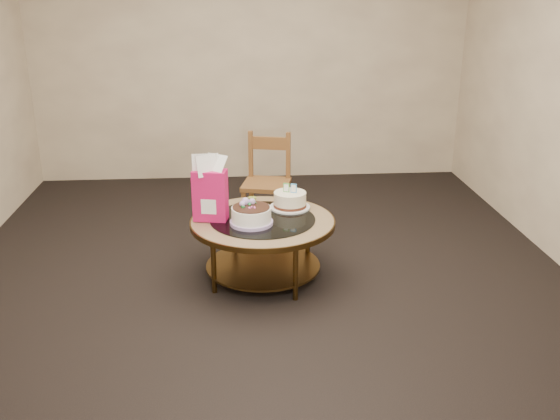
{
  "coord_description": "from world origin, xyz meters",
  "views": [
    {
      "loc": [
        -0.18,
        -4.07,
        2.03
      ],
      "look_at": [
        0.12,
        0.02,
        0.51
      ],
      "focal_mm": 40.0,
      "sensor_mm": 36.0,
      "label": 1
    }
  ],
  "objects": [
    {
      "name": "cream_cake",
      "position": [
        0.21,
        0.21,
        0.52
      ],
      "size": [
        0.3,
        0.3,
        0.19
      ],
      "rotation": [
        0.0,
        0.0,
        -0.35
      ],
      "color": "white",
      "rests_on": "coffee_table"
    },
    {
      "name": "room_walls",
      "position": [
        0.0,
        0.0,
        1.54
      ],
      "size": [
        4.52,
        5.02,
        2.61
      ],
      "color": "beige",
      "rests_on": "ground"
    },
    {
      "name": "pillar_candle",
      "position": [
        -0.06,
        0.24,
        0.49
      ],
      "size": [
        0.12,
        0.12,
        0.09
      ],
      "rotation": [
        0.0,
        0.0,
        0.29
      ],
      "color": "#DDBB5B",
      "rests_on": "coffee_table"
    },
    {
      "name": "ground",
      "position": [
        0.0,
        0.0,
        0.0
      ],
      "size": [
        5.0,
        5.0,
        0.0
      ],
      "primitive_type": "plane",
      "color": "black",
      "rests_on": "ground"
    },
    {
      "name": "dining_chair",
      "position": [
        0.08,
        0.97,
        0.42
      ],
      "size": [
        0.46,
        0.46,
        0.82
      ],
      "rotation": [
        0.0,
        0.0,
        -0.22
      ],
      "color": "brown",
      "rests_on": "ground"
    },
    {
      "name": "decorated_cake",
      "position": [
        -0.08,
        -0.09,
        0.51
      ],
      "size": [
        0.3,
        0.3,
        0.17
      ],
      "rotation": [
        0.0,
        0.0,
        -0.41
      ],
      "color": "#AC8FCA",
      "rests_on": "coffee_table"
    },
    {
      "name": "coffee_table",
      "position": [
        0.0,
        -0.0,
        0.38
      ],
      "size": [
        1.02,
        1.02,
        0.46
      ],
      "color": "#503716",
      "rests_on": "ground"
    },
    {
      "name": "gift_bag",
      "position": [
        -0.36,
        0.02,
        0.69
      ],
      "size": [
        0.25,
        0.2,
        0.46
      ],
      "rotation": [
        0.0,
        0.0,
        -0.19
      ],
      "color": "#CD135C",
      "rests_on": "coffee_table"
    }
  ]
}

